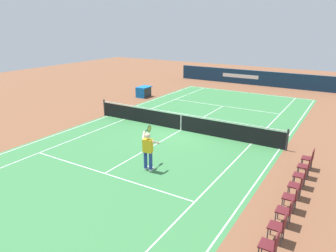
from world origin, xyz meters
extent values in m
plane|color=brown|center=(0.00, 0.00, 0.00)|extent=(60.00, 60.00, 0.00)
cube|color=#387A42|center=(0.00, 0.00, 0.00)|extent=(24.20, 11.40, 0.00)
cube|color=white|center=(-11.90, 0.00, 0.00)|extent=(0.05, 11.00, 0.01)
cube|color=white|center=(0.00, -5.50, 0.00)|extent=(23.80, 0.05, 0.01)
cube|color=white|center=(0.00, 5.50, 0.00)|extent=(23.80, 0.05, 0.01)
cube|color=white|center=(0.00, -4.11, 0.00)|extent=(23.80, 0.05, 0.01)
cube|color=white|center=(0.00, 4.11, 0.00)|extent=(23.80, 0.05, 0.01)
cube|color=white|center=(6.40, 0.00, 0.00)|extent=(0.05, 8.22, 0.01)
cube|color=white|center=(-6.40, 0.00, 0.00)|extent=(0.05, 8.22, 0.01)
cube|color=white|center=(0.00, 0.00, 0.00)|extent=(12.80, 0.05, 0.01)
cube|color=white|center=(-11.75, 0.00, 0.00)|extent=(0.30, 0.05, 0.01)
cylinder|color=#2D2D33|center=(0.00, -5.80, 0.54)|extent=(0.10, 0.10, 1.08)
cylinder|color=#2D2D33|center=(0.00, 5.80, 0.54)|extent=(0.10, 0.10, 1.08)
cube|color=black|center=(0.00, 0.00, 0.44)|extent=(0.02, 11.60, 0.88)
cube|color=white|center=(0.00, 0.00, 0.95)|extent=(0.04, 11.60, 0.06)
cube|color=white|center=(0.00, 0.00, 0.44)|extent=(0.04, 0.06, 0.88)
cube|color=#112D4C|center=(-15.90, 0.00, 0.71)|extent=(0.24, 17.00, 1.42)
cube|color=white|center=(-15.77, -1.97, 0.78)|extent=(0.01, 3.71, 0.36)
cylinder|color=navy|center=(5.21, 1.47, 0.45)|extent=(0.15, 0.15, 0.74)
cube|color=white|center=(5.15, 1.47, 0.04)|extent=(0.29, 0.14, 0.09)
cylinder|color=navy|center=(5.23, 1.23, 0.45)|extent=(0.15, 0.15, 0.74)
cube|color=white|center=(5.17, 1.23, 0.04)|extent=(0.29, 0.14, 0.09)
cube|color=yellow|center=(5.22, 1.35, 1.10)|extent=(0.28, 0.40, 0.56)
sphere|color=beige|center=(5.22, 1.35, 1.53)|extent=(0.23, 0.23, 0.23)
cylinder|color=beige|center=(5.02, 1.61, 1.23)|extent=(0.42, 0.18, 0.26)
cylinder|color=beige|center=(5.08, 1.05, 1.43)|extent=(0.41, 0.26, 0.30)
cylinder|color=#232326|center=(4.77, 0.96, 1.54)|extent=(0.28, 0.07, 0.04)
torus|color=#232326|center=(4.48, 0.93, 1.54)|extent=(0.31, 0.06, 0.31)
cylinder|color=#C6D84C|center=(4.48, 0.93, 1.54)|extent=(0.27, 0.04, 0.27)
sphere|color=#CCE01E|center=(1.61, -1.33, 0.03)|extent=(0.07, 0.07, 0.07)
cylinder|color=#38383D|center=(1.78, 6.76, 0.22)|extent=(0.04, 0.04, 0.44)
cylinder|color=#38383D|center=(1.42, 6.76, 0.22)|extent=(0.04, 0.04, 0.44)
cylinder|color=#38383D|center=(1.78, 7.12, 0.22)|extent=(0.04, 0.04, 0.44)
cylinder|color=#38383D|center=(1.42, 7.12, 0.22)|extent=(0.04, 0.04, 0.44)
cube|color=#56191E|center=(1.60, 6.94, 0.46)|extent=(0.44, 0.44, 0.04)
cube|color=#56191E|center=(1.60, 7.14, 0.68)|extent=(0.44, 0.04, 0.40)
cylinder|color=#38383D|center=(2.68, 6.76, 0.22)|extent=(0.04, 0.04, 0.44)
cylinder|color=#38383D|center=(2.32, 6.76, 0.22)|extent=(0.04, 0.04, 0.44)
cylinder|color=#38383D|center=(2.68, 7.12, 0.22)|extent=(0.04, 0.04, 0.44)
cylinder|color=#38383D|center=(2.32, 7.12, 0.22)|extent=(0.04, 0.04, 0.44)
cube|color=#56191E|center=(2.50, 6.94, 0.46)|extent=(0.44, 0.44, 0.04)
cube|color=#56191E|center=(2.50, 7.14, 0.68)|extent=(0.44, 0.04, 0.40)
cylinder|color=#38383D|center=(3.58, 6.76, 0.22)|extent=(0.04, 0.04, 0.44)
cylinder|color=#38383D|center=(3.22, 6.76, 0.22)|extent=(0.04, 0.04, 0.44)
cylinder|color=#38383D|center=(3.58, 7.12, 0.22)|extent=(0.04, 0.04, 0.44)
cylinder|color=#38383D|center=(3.22, 7.12, 0.22)|extent=(0.04, 0.04, 0.44)
cube|color=#56191E|center=(3.40, 6.94, 0.46)|extent=(0.44, 0.44, 0.04)
cube|color=#56191E|center=(3.40, 7.14, 0.68)|extent=(0.44, 0.04, 0.40)
cylinder|color=#38383D|center=(4.48, 6.76, 0.22)|extent=(0.04, 0.04, 0.44)
cylinder|color=#38383D|center=(4.12, 6.76, 0.22)|extent=(0.04, 0.04, 0.44)
cylinder|color=#38383D|center=(4.48, 7.12, 0.22)|extent=(0.04, 0.04, 0.44)
cylinder|color=#38383D|center=(4.12, 7.12, 0.22)|extent=(0.04, 0.04, 0.44)
cube|color=#56191E|center=(4.30, 6.94, 0.46)|extent=(0.44, 0.44, 0.04)
cube|color=#56191E|center=(4.30, 7.14, 0.68)|extent=(0.44, 0.04, 0.40)
cylinder|color=#38383D|center=(5.38, 6.76, 0.22)|extent=(0.04, 0.04, 0.44)
cylinder|color=#38383D|center=(5.02, 6.76, 0.22)|extent=(0.04, 0.04, 0.44)
cylinder|color=#38383D|center=(5.38, 7.12, 0.22)|extent=(0.04, 0.04, 0.44)
cylinder|color=#38383D|center=(5.02, 7.12, 0.22)|extent=(0.04, 0.04, 0.44)
cube|color=#56191E|center=(5.20, 6.94, 0.46)|extent=(0.44, 0.44, 0.04)
cube|color=#56191E|center=(5.20, 7.14, 0.68)|extent=(0.44, 0.04, 0.40)
cylinder|color=#38383D|center=(6.28, 6.76, 0.22)|extent=(0.04, 0.04, 0.44)
cylinder|color=#38383D|center=(5.92, 6.76, 0.22)|extent=(0.04, 0.04, 0.44)
cylinder|color=#38383D|center=(6.28, 7.12, 0.22)|extent=(0.04, 0.04, 0.44)
cylinder|color=#38383D|center=(5.92, 7.12, 0.22)|extent=(0.04, 0.04, 0.44)
cube|color=#56191E|center=(6.10, 6.94, 0.46)|extent=(0.44, 0.44, 0.04)
cube|color=#56191E|center=(6.10, 7.14, 0.68)|extent=(0.44, 0.04, 0.40)
cylinder|color=#38383D|center=(7.18, 6.76, 0.22)|extent=(0.04, 0.04, 0.44)
cylinder|color=#38383D|center=(6.82, 6.76, 0.22)|extent=(0.04, 0.04, 0.44)
cylinder|color=#38383D|center=(7.18, 7.12, 0.22)|extent=(0.04, 0.04, 0.44)
cylinder|color=#38383D|center=(6.82, 7.12, 0.22)|extent=(0.04, 0.04, 0.44)
cube|color=#56191E|center=(7.00, 6.94, 0.46)|extent=(0.44, 0.44, 0.04)
cube|color=#56191E|center=(7.00, 7.14, 0.68)|extent=(0.44, 0.04, 0.40)
cylinder|color=#38383D|center=(7.72, 6.76, 0.22)|extent=(0.04, 0.04, 0.44)
cylinder|color=#38383D|center=(7.72, 7.12, 0.22)|extent=(0.04, 0.04, 0.44)
cube|color=#56191E|center=(7.90, 6.94, 0.46)|extent=(0.44, 0.44, 0.04)
cube|color=#56191E|center=(7.90, 7.14, 0.68)|extent=(0.44, 0.04, 0.40)
cube|color=#2D2D33|center=(-5.92, -6.81, 0.40)|extent=(1.10, 0.70, 0.80)
cube|color=blue|center=(-5.92, -6.81, 0.82)|extent=(1.24, 0.84, 0.06)
cube|color=blue|center=(-5.32, -6.81, 0.42)|extent=(0.06, 0.84, 0.84)
camera|label=1|loc=(14.85, 8.19, 5.82)|focal=33.39mm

